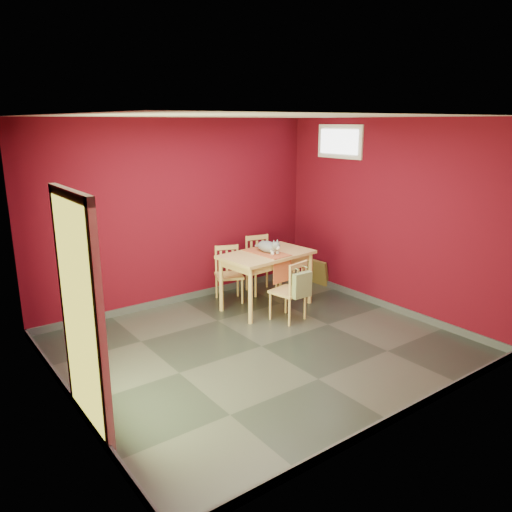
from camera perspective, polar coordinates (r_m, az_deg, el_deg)
ground at (r=6.17m, az=0.63°, el=-10.26°), size 4.50×4.50×0.00m
room_shell at (r=6.14m, az=0.63°, el=-9.84°), size 4.50×4.50×4.50m
doorway at (r=4.46m, az=-19.55°, el=-5.71°), size 0.06×1.01×2.13m
window at (r=7.81m, az=9.53°, el=12.78°), size 0.05×0.90×0.50m
outlet_plate at (r=8.45m, az=1.15°, el=-0.97°), size 0.08×0.02×0.12m
dining_table at (r=7.17m, az=1.23°, el=-0.44°), size 1.38×0.88×0.82m
table_runner at (r=7.07m, az=1.81°, el=-0.28°), size 0.40×0.74×0.36m
chair_far_left at (r=7.55m, az=-3.16°, el=-1.97°), size 0.51×0.51×0.83m
chair_far_right at (r=7.92m, az=0.51°, el=-0.89°), size 0.50×0.50×0.90m
chair_near at (r=6.79m, az=3.93°, el=-3.92°), size 0.46×0.46×0.85m
tote_bag at (r=6.61m, az=5.27°, el=-3.30°), size 0.28×0.18×0.40m
cat at (r=7.17m, az=1.32°, el=1.32°), size 0.32×0.49×0.22m
picture_frame at (r=8.38m, az=7.00°, el=-1.84°), size 0.18×0.44×0.43m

